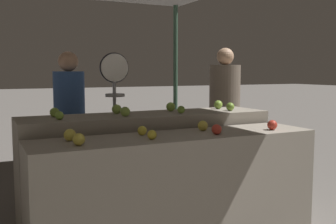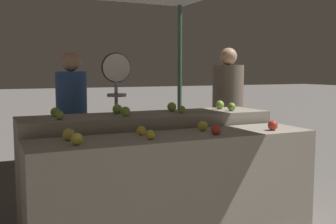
{
  "view_description": "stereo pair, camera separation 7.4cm",
  "coord_description": "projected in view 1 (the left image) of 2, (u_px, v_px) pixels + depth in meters",
  "views": [
    {
      "loc": [
        -1.41,
        -2.7,
        1.38
      ],
      "look_at": [
        0.05,
        0.3,
        1.03
      ],
      "focal_mm": 42.0,
      "sensor_mm": 36.0,
      "label": 1
    },
    {
      "loc": [
        -1.34,
        -2.73,
        1.38
      ],
      "look_at": [
        0.05,
        0.3,
        1.03
      ],
      "focal_mm": 42.0,
      "sensor_mm": 36.0,
      "label": 2
    }
  ],
  "objects": [
    {
      "name": "apple_back_2",
      "position": [
        181.0,
        110.0,
        3.62
      ],
      "size": [
        0.07,
        0.07,
        0.07
      ],
      "primitive_type": "sphere",
      "color": "#7AA338",
      "rests_on": "display_counter_back"
    },
    {
      "name": "apple_front_6",
      "position": [
        203.0,
        126.0,
        3.28
      ],
      "size": [
        0.09,
        0.09,
        0.09
      ],
      "primitive_type": "sphere",
      "color": "gold",
      "rests_on": "display_counter_front"
    },
    {
      "name": "apple_front_5",
      "position": [
        142.0,
        131.0,
        3.05
      ],
      "size": [
        0.07,
        0.07,
        0.07
      ],
      "primitive_type": "sphere",
      "color": "gold",
      "rests_on": "display_counter_front"
    },
    {
      "name": "apple_back_1",
      "position": [
        125.0,
        112.0,
        3.38
      ],
      "size": [
        0.09,
        0.09,
        0.09
      ],
      "primitive_type": "sphere",
      "color": "#8EB247",
      "rests_on": "display_counter_back"
    },
    {
      "name": "person_vendor_at_scale",
      "position": [
        70.0,
        115.0,
        4.17
      ],
      "size": [
        0.39,
        0.39,
        1.58
      ],
      "rotation": [
        0.0,
        0.0,
        2.91
      ],
      "color": "#2D2D38",
      "rests_on": "ground_plane"
    },
    {
      "name": "apple_front_2",
      "position": [
        217.0,
        129.0,
        3.09
      ],
      "size": [
        0.08,
        0.08,
        0.08
      ],
      "primitive_type": "sphere",
      "color": "red",
      "rests_on": "display_counter_front"
    },
    {
      "name": "display_counter_back",
      "position": [
        149.0,
        166.0,
        3.66
      ],
      "size": [
        2.32,
        0.55,
        0.99
      ],
      "primitive_type": "cube",
      "color": "gray",
      "rests_on": "ground_plane"
    },
    {
      "name": "apple_front_4",
      "position": [
        70.0,
        135.0,
        2.8
      ],
      "size": [
        0.09,
        0.09,
        0.09
      ],
      "primitive_type": "sphere",
      "color": "gold",
      "rests_on": "display_counter_front"
    },
    {
      "name": "produce_scale",
      "position": [
        115.0,
        93.0,
        4.07
      ],
      "size": [
        0.31,
        0.2,
        1.57
      ],
      "color": "#99999E",
      "rests_on": "ground_plane"
    },
    {
      "name": "apple_back_0",
      "position": [
        59.0,
        116.0,
        3.14
      ],
      "size": [
        0.07,
        0.07,
        0.07
      ],
      "primitive_type": "sphere",
      "color": "#7AA338",
      "rests_on": "display_counter_back"
    },
    {
      "name": "apple_front_0",
      "position": [
        79.0,
        139.0,
        2.63
      ],
      "size": [
        0.08,
        0.08,
        0.08
      ],
      "primitive_type": "sphere",
      "color": "gold",
      "rests_on": "display_counter_front"
    },
    {
      "name": "apple_front_3",
      "position": [
        272.0,
        125.0,
        3.33
      ],
      "size": [
        0.08,
        0.08,
        0.08
      ],
      "primitive_type": "sphere",
      "color": "red",
      "rests_on": "display_counter_front"
    },
    {
      "name": "person_customer_left",
      "position": [
        225.0,
        104.0,
        5.12
      ],
      "size": [
        0.52,
        0.52,
        1.68
      ],
      "rotation": [
        0.0,
        0.0,
        2.73
      ],
      "color": "#2D2D38",
      "rests_on": "ground_plane"
    },
    {
      "name": "display_counter_front",
      "position": [
        179.0,
        190.0,
        3.12
      ],
      "size": [
        2.32,
        0.55,
        0.88
      ],
      "primitive_type": "cube",
      "color": "gray",
      "rests_on": "ground_plane"
    },
    {
      "name": "apple_back_4",
      "position": [
        55.0,
        112.0,
        3.33
      ],
      "size": [
        0.08,
        0.08,
        0.08
      ],
      "primitive_type": "sphere",
      "color": "#84AD3D",
      "rests_on": "display_counter_back"
    },
    {
      "name": "apple_front_1",
      "position": [
        152.0,
        135.0,
        2.86
      ],
      "size": [
        0.07,
        0.07,
        0.07
      ],
      "primitive_type": "sphere",
      "color": "gold",
      "rests_on": "display_counter_front"
    },
    {
      "name": "apple_back_7",
      "position": [
        218.0,
        105.0,
        4.05
      ],
      "size": [
        0.09,
        0.09,
        0.09
      ],
      "primitive_type": "sphere",
      "color": "#84AD3D",
      "rests_on": "display_counter_back"
    },
    {
      "name": "apple_back_6",
      "position": [
        171.0,
        107.0,
        3.81
      ],
      "size": [
        0.09,
        0.09,
        0.09
      ],
      "primitive_type": "sphere",
      "color": "#84AD3D",
      "rests_on": "display_counter_back"
    },
    {
      "name": "apple_back_5",
      "position": [
        117.0,
        109.0,
        3.57
      ],
      "size": [
        0.09,
        0.09,
        0.09
      ],
      "primitive_type": "sphere",
      "color": "#8EB247",
      "rests_on": "display_counter_back"
    },
    {
      "name": "apple_back_3",
      "position": [
        230.0,
        107.0,
        3.87
      ],
      "size": [
        0.08,
        0.08,
        0.08
      ],
      "primitive_type": "sphere",
      "color": "#7AA338",
      "rests_on": "display_counter_back"
    }
  ]
}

